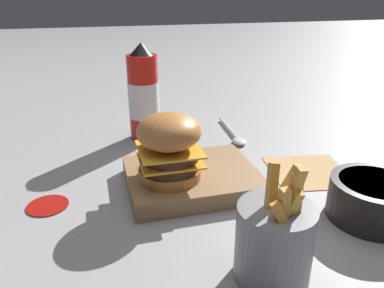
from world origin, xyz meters
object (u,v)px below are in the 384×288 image
at_px(burger, 169,146).
at_px(ketchup_bottle, 144,96).
at_px(serving_board, 192,178).
at_px(fries_basket, 274,241).
at_px(side_bowl, 374,199).
at_px(spoon, 235,137).

bearing_deg(burger, ketchup_bottle, 90.37).
bearing_deg(serving_board, ketchup_bottle, 99.88).
bearing_deg(serving_board, burger, -160.89).
height_order(serving_board, fries_basket, fries_basket).
bearing_deg(side_bowl, fries_basket, -159.51).
bearing_deg(fries_basket, ketchup_bottle, 98.89).
relative_size(ketchup_bottle, side_bowl, 1.65).
distance_m(burger, spoon, 0.29).
bearing_deg(ketchup_bottle, spoon, -18.62).
bearing_deg(spoon, ketchup_bottle, -104.47).
bearing_deg(fries_basket, burger, 108.36).
distance_m(serving_board, side_bowl, 0.29).
relative_size(side_bowl, spoon, 0.73).
bearing_deg(fries_basket, spoon, 74.17).
relative_size(serving_board, burger, 2.01).
height_order(serving_board, burger, burger).
bearing_deg(side_bowl, ketchup_bottle, 123.84).
bearing_deg(spoon, fries_basket, -11.67).
height_order(burger, spoon, burger).
distance_m(burger, fries_basket, 0.24).
distance_m(serving_board, fries_basket, 0.25).
relative_size(serving_board, side_bowl, 1.70).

